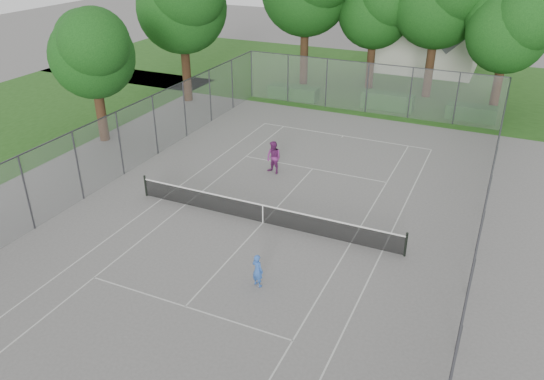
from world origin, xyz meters
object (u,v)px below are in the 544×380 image
at_px(girl_player, 258,270).
at_px(woman_player, 274,158).
at_px(tennis_net, 263,213).
at_px(house, 430,20).

xyz_separation_m(girl_player, woman_player, (-3.53, 9.25, 0.23)).
xyz_separation_m(tennis_net, girl_player, (1.79, -4.22, 0.16)).
relative_size(tennis_net, girl_player, 9.55).
distance_m(tennis_net, girl_player, 4.59).
bearing_deg(girl_player, tennis_net, -48.98).
xyz_separation_m(tennis_net, house, (1.56, 31.16, 3.83)).
bearing_deg(woman_player, house, 101.15).
bearing_deg(tennis_net, house, 87.13).
bearing_deg(tennis_net, woman_player, 109.05).
bearing_deg(house, girl_player, -89.63).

